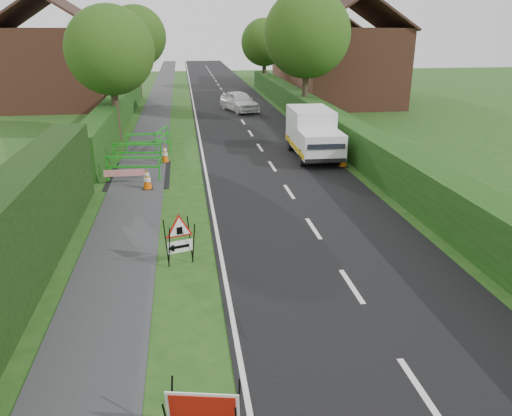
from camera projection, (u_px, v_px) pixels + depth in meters
ground at (250, 319)px, 10.21m from camera, size 120.00×120.00×0.00m
road_surface at (225, 95)px, 43.07m from camera, size 6.00×90.00×0.02m
footpath at (161, 96)px, 42.33m from camera, size 2.00×90.00×0.02m
hedge_west_far at (119, 125)px, 29.98m from camera, size 1.00×24.00×1.80m
hedge_east at (333, 141)px, 25.95m from camera, size 1.20×50.00×1.50m
house_west at (56, 66)px, 35.74m from camera, size 7.50×7.40×7.88m
house_east_a at (347, 65)px, 36.71m from camera, size 7.50×7.40×7.88m
house_east_b at (313, 55)px, 49.86m from camera, size 7.50×7.40×7.88m
tree_nw at (110, 51)px, 24.77m from camera, size 4.40×4.40×6.70m
tree_ne at (307, 34)px, 29.73m from camera, size 5.20×5.20×7.79m
tree_fw at (136, 37)px, 39.52m from camera, size 4.80×4.80×7.24m
tree_fe at (264, 42)px, 44.93m from camera, size 4.20×4.20×6.33m
red_rect_sign at (203, 413)px, 7.05m from camera, size 1.12×0.81×0.87m
triangle_sign at (178, 236)px, 12.23m from camera, size 0.97×0.97×1.14m
works_van at (313, 132)px, 22.55m from camera, size 1.95×4.65×2.09m
traffic_cone_0 at (343, 158)px, 21.10m from camera, size 0.38×0.38×0.79m
traffic_cone_1 at (320, 146)px, 23.12m from camera, size 0.38×0.38×0.79m
traffic_cone_2 at (313, 133)px, 26.02m from camera, size 0.38×0.38×0.79m
traffic_cone_3 at (147, 179)px, 18.18m from camera, size 0.38×0.38×0.79m
traffic_cone_4 at (165, 154)px, 21.76m from camera, size 0.38×0.38×0.79m
ped_barrier_0 at (133, 165)px, 19.12m from camera, size 2.09×0.63×1.00m
ped_barrier_1 at (137, 151)px, 21.22m from camera, size 2.09×0.64×1.00m
ped_barrier_2 at (149, 140)px, 23.22m from camera, size 2.07×0.42×1.00m
ped_barrier_3 at (162, 136)px, 24.11m from camera, size 0.83×2.08×1.00m
redwhite_plank at (125, 184)px, 18.87m from camera, size 1.50×0.05×0.25m
hatchback_car at (239, 101)px, 34.74m from camera, size 2.73×4.35×1.38m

